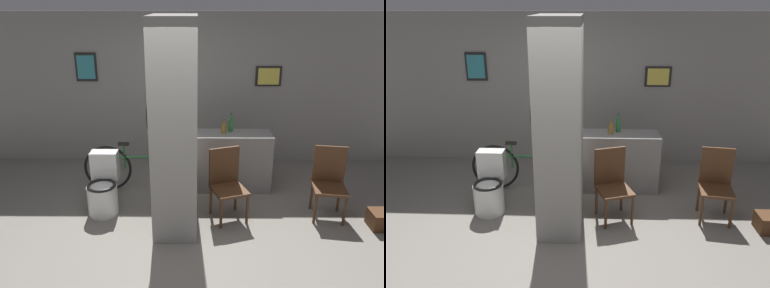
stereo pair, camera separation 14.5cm
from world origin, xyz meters
The scene contains 11 objects.
ground_plane centered at (0.00, 0.00, 0.00)m, with size 14.00×14.00×0.00m, color slate.
wall_back centered at (0.00, 2.63, 1.30)m, with size 8.00×0.09×2.60m.
pillar_center centered at (0.01, 0.49, 1.30)m, with size 0.56×0.99×2.60m.
counter_shelf centered at (0.79, 1.48, 0.45)m, with size 1.23×0.44×0.90m.
toilet centered at (-1.00, 0.77, 0.33)m, with size 0.41×0.57×0.81m.
chair_near_pillar centered at (0.67, 0.66, 0.51)m, with size 0.53×0.53×0.95m.
chair_by_doorway centered at (2.04, 0.72, 0.51)m, with size 0.48×0.48×0.95m.
bicycle centered at (-0.54, 1.39, 0.38)m, with size 1.78×0.42×0.78m.
bottle_tall centered at (0.79, 1.57, 1.01)m, with size 0.07×0.07×0.29m.
bottle_short centered at (0.68, 1.47, 0.98)m, with size 0.07×0.07×0.23m.
floor_crate centered at (2.64, 0.39, 0.11)m, with size 0.28×0.28×0.22m.
Camera 2 is at (0.40, -3.78, 2.72)m, focal length 35.00 mm.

